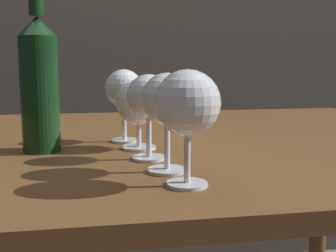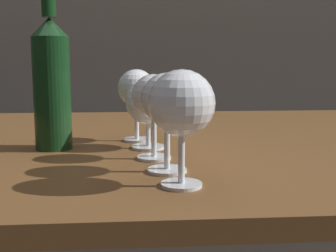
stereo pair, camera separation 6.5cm
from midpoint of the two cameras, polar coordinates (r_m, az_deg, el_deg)
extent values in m
cube|color=brown|center=(0.94, -5.13, -2.60)|extent=(1.45, 0.97, 0.03)
cylinder|color=brown|center=(1.62, 18.19, -10.92)|extent=(0.06, 0.06, 0.67)
cylinder|color=white|center=(0.59, -0.66, -7.71)|extent=(0.06, 0.06, 0.00)
cylinder|color=white|center=(0.58, -0.66, -3.70)|extent=(0.01, 0.01, 0.08)
sphere|color=white|center=(0.57, -0.68, 3.06)|extent=(0.09, 0.09, 0.09)
ellipsoid|color=maroon|center=(0.57, -0.68, 2.73)|extent=(0.08, 0.08, 0.03)
cylinder|color=white|center=(0.66, -2.82, -5.87)|extent=(0.06, 0.06, 0.00)
cylinder|color=white|center=(0.65, -2.85, -2.19)|extent=(0.01, 0.01, 0.08)
sphere|color=white|center=(0.64, -2.89, 3.61)|extent=(0.08, 0.08, 0.08)
ellipsoid|color=maroon|center=(0.64, -2.89, 3.51)|extent=(0.07, 0.07, 0.03)
cylinder|color=white|center=(0.74, -5.02, -4.23)|extent=(0.06, 0.06, 0.00)
cylinder|color=white|center=(0.73, -5.07, -1.00)|extent=(0.01, 0.01, 0.08)
sphere|color=white|center=(0.73, -5.13, 3.96)|extent=(0.07, 0.07, 0.07)
ellipsoid|color=gold|center=(0.73, -5.13, 3.77)|extent=(0.06, 0.06, 0.03)
cylinder|color=white|center=(0.83, -6.08, -2.85)|extent=(0.06, 0.06, 0.00)
cylinder|color=white|center=(0.82, -6.12, -0.75)|extent=(0.01, 0.01, 0.06)
sphere|color=white|center=(0.82, -6.18, 3.13)|extent=(0.09, 0.09, 0.09)
ellipsoid|color=pink|center=(0.82, -6.18, 2.86)|extent=(0.07, 0.07, 0.03)
cylinder|color=white|center=(0.91, -7.79, -1.90)|extent=(0.06, 0.06, 0.00)
cylinder|color=white|center=(0.90, -7.84, 0.78)|extent=(0.01, 0.01, 0.08)
sphere|color=white|center=(0.89, -7.93, 4.95)|extent=(0.08, 0.08, 0.08)
ellipsoid|color=beige|center=(0.89, -7.93, 4.94)|extent=(0.07, 0.07, 0.03)
cylinder|color=#143819|center=(0.83, -18.70, 3.92)|extent=(0.07, 0.07, 0.21)
cone|color=#143819|center=(0.83, -19.12, 12.37)|extent=(0.07, 0.07, 0.03)
camera|label=1|loc=(0.03, -92.86, -0.44)|focal=46.22mm
camera|label=2|loc=(0.03, 87.14, 0.44)|focal=46.22mm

